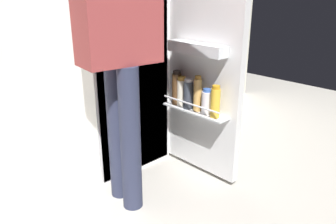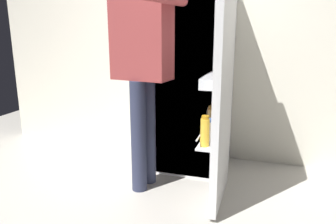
% 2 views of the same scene
% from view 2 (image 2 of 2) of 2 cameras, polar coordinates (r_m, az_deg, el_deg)
% --- Properties ---
extents(ground_plane, '(6.27, 6.27, 0.00)m').
position_cam_2_polar(ground_plane, '(2.67, 1.55, -13.63)').
color(ground_plane, '#B7B2A8').
extents(kitchen_wall, '(4.40, 0.10, 2.47)m').
position_cam_2_polar(kitchen_wall, '(3.19, 6.08, 13.94)').
color(kitchen_wall, silver).
rests_on(kitchen_wall, ground_plane).
extents(refrigerator, '(0.69, 1.17, 1.61)m').
position_cam_2_polar(refrigerator, '(2.84, 4.88, 5.24)').
color(refrigerator, white).
rests_on(refrigerator, ground_plane).
extents(person, '(0.57, 0.81, 1.76)m').
position_cam_2_polar(person, '(2.47, -4.37, 10.07)').
color(person, '#2D334C').
rests_on(person, ground_plane).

